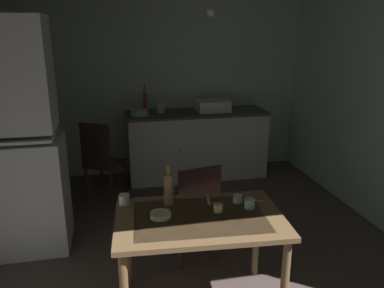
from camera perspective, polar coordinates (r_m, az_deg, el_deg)
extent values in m
plane|color=#544543|center=(4.02, -0.57, -13.25)|extent=(4.99, 4.99, 0.00)
cube|color=silver|center=(5.45, -4.71, 8.49)|extent=(4.09, 0.10, 2.45)
cube|color=silver|center=(4.44, 26.33, 4.88)|extent=(0.10, 3.88, 2.45)
cube|color=silver|center=(3.91, -24.23, -7.01)|extent=(0.81, 0.57, 1.07)
cube|color=silver|center=(3.63, -26.34, 9.27)|extent=(0.75, 0.49, 0.98)
cube|color=silver|center=(3.70, -25.37, 1.03)|extent=(0.73, 0.51, 0.02)
cube|color=silver|center=(5.34, 0.69, -0.21)|extent=(1.89, 0.60, 0.90)
cube|color=#504649|center=(5.22, 0.71, 4.67)|extent=(1.92, 0.63, 0.03)
sphere|color=#2D2823|center=(4.98, -1.70, -0.94)|extent=(0.02, 0.02, 0.02)
cube|color=white|center=(5.26, 3.13, 5.73)|extent=(0.44, 0.34, 0.15)
cube|color=black|center=(5.24, 3.14, 6.49)|extent=(0.38, 0.28, 0.01)
cylinder|color=maroon|center=(5.13, -7.03, 6.10)|extent=(0.05, 0.05, 0.28)
cylinder|color=maroon|center=(5.05, -7.00, 7.07)|extent=(0.03, 0.12, 0.03)
cylinder|color=maroon|center=(5.16, -7.17, 8.29)|extent=(0.02, 0.16, 0.12)
cylinder|color=#ADD1C1|center=(5.05, -7.91, 4.74)|extent=(0.23, 0.23, 0.08)
cylinder|color=beige|center=(5.18, -4.73, 5.37)|extent=(0.12, 0.12, 0.12)
cube|color=brown|center=(2.75, 1.14, -11.13)|extent=(1.24, 0.84, 0.04)
cube|color=silver|center=(2.74, 1.15, -10.81)|extent=(0.96, 0.66, 0.00)
cylinder|color=olive|center=(2.81, 13.70, -19.89)|extent=(0.06, 0.06, 0.71)
cylinder|color=brown|center=(3.18, -9.70, -14.85)|extent=(0.06, 0.06, 0.71)
cylinder|color=olive|center=(3.31, 9.60, -13.50)|extent=(0.06, 0.06, 0.71)
cube|color=#36261C|center=(3.49, -0.07, -10.27)|extent=(0.47, 0.47, 0.03)
cube|color=#3B221F|center=(3.23, 1.20, -7.63)|extent=(0.38, 0.09, 0.48)
cylinder|color=#36261C|center=(3.79, 1.35, -11.69)|extent=(0.04, 0.04, 0.41)
cylinder|color=#36261C|center=(3.68, -3.61, -12.63)|extent=(0.04, 0.04, 0.41)
cylinder|color=#36261C|center=(3.52, 3.66, -14.11)|extent=(0.04, 0.04, 0.41)
cylinder|color=#36261C|center=(3.41, -1.67, -15.26)|extent=(0.04, 0.04, 0.41)
cube|color=#3C2522|center=(4.78, -12.87, -2.84)|extent=(0.55, 0.55, 0.03)
cube|color=#392123|center=(4.54, -14.31, -0.26)|extent=(0.34, 0.22, 0.53)
cylinder|color=#3C2522|center=(4.91, -9.97, -4.95)|extent=(0.04, 0.04, 0.43)
cylinder|color=#3C2522|center=(5.07, -13.35, -4.43)|extent=(0.04, 0.04, 0.43)
cylinder|color=#3C2522|center=(4.64, -11.98, -6.40)|extent=(0.04, 0.04, 0.43)
cylinder|color=#3C2522|center=(4.81, -15.49, -5.78)|extent=(0.04, 0.04, 0.43)
cylinder|color=beige|center=(2.73, -4.73, -10.54)|extent=(0.15, 0.15, 0.03)
cylinder|color=beige|center=(2.80, 3.91, -9.52)|extent=(0.07, 0.07, 0.06)
cylinder|color=white|center=(2.94, -10.13, -8.19)|extent=(0.08, 0.08, 0.08)
cylinder|color=white|center=(2.95, 6.88, -8.14)|extent=(0.07, 0.07, 0.06)
cylinder|color=#ADD1C1|center=(2.87, 8.61, -8.81)|extent=(0.08, 0.08, 0.07)
cylinder|color=olive|center=(2.87, -3.50, -6.80)|extent=(0.08, 0.08, 0.24)
cylinder|color=olive|center=(2.81, -3.55, -3.93)|extent=(0.03, 0.03, 0.07)
cube|color=silver|center=(2.98, 2.36, -8.30)|extent=(0.04, 0.19, 0.00)
cube|color=beige|center=(3.00, 9.47, -8.35)|extent=(0.15, 0.07, 0.00)
sphere|color=#F9EFCC|center=(3.88, 2.81, 19.05)|extent=(0.08, 0.08, 0.08)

